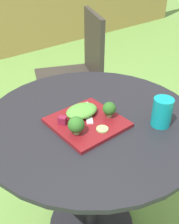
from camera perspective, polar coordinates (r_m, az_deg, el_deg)
name	(u,v)px	position (r m, az deg, el deg)	size (l,w,h in m)	color
patio_table	(92,167)	(1.23, 0.45, -11.63)	(0.86, 0.86, 0.72)	black
patio_chair	(79,67)	(1.97, -2.27, 9.68)	(0.58, 0.58, 0.90)	#332D28
salad_plate	(87,122)	(1.01, -0.54, -2.24)	(0.25, 0.25, 0.01)	maroon
drinking_glass	(162,113)	(1.02, 15.17, -0.31)	(0.07, 0.07, 0.11)	#0F8C93
fork	(89,115)	(1.04, -0.17, -0.56)	(0.10, 0.14, 0.00)	silver
lettuce_mound	(82,111)	(1.04, -1.67, 0.25)	(0.13, 0.10, 0.04)	#519338
broccoli_floret_0	(76,125)	(0.93, -2.86, -2.76)	(0.06, 0.06, 0.07)	#99B770
broccoli_floret_1	(109,109)	(1.02, 4.25, 0.69)	(0.05, 0.05, 0.06)	#99B770
cucumber_slice_0	(102,129)	(0.97, 2.76, -3.64)	(0.04, 0.04, 0.01)	#8EB766
beet_chunk_0	(63,120)	(0.99, -5.79, -1.78)	(0.03, 0.02, 0.03)	maroon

